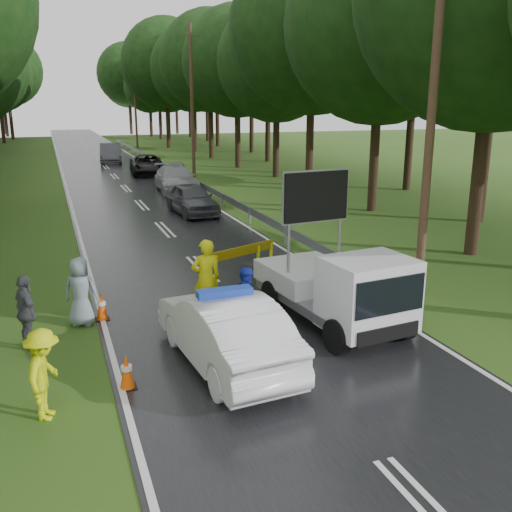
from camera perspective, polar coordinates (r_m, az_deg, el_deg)
name	(u,v)px	position (r m, az deg, el deg)	size (l,w,h in m)	color
ground	(271,343)	(12.61, 1.54, -8.68)	(160.00, 160.00, 0.00)	#2C4F16
road	(114,176)	(41.26, -13.97, 7.73)	(7.00, 140.00, 0.02)	black
guardrail	(168,167)	(41.41, -8.82, 8.77)	(0.12, 60.06, 0.70)	gray
utility_pole_near	(433,103)	(15.84, 17.24, 14.42)	(1.40, 0.24, 10.00)	#493422
utility_pole_mid	(192,101)	(39.85, -6.42, 15.11)	(1.40, 0.24, 10.00)	#493422
utility_pole_far	(135,101)	(65.40, -12.00, 14.92)	(1.40, 0.24, 10.00)	#493422
police_sedan	(225,331)	(11.38, -3.10, -7.46)	(1.94, 4.52, 1.59)	white
work_truck	(339,288)	(13.29, 8.34, -3.18)	(2.38, 4.57, 3.50)	gray
barrier	(238,257)	(16.05, -1.85, -0.10)	(2.56, 1.16, 1.15)	#EFEF0D
officer	(206,279)	(13.78, -5.01, -2.28)	(0.71, 0.47, 1.95)	#D0D20B
civilian	(248,303)	(12.63, -0.82, -4.69)	(0.79, 0.61, 1.62)	#172899
bystander_left	(44,374)	(10.16, -20.43, -11.03)	(1.01, 0.58, 1.57)	#C9DA0B
bystander_mid	(27,312)	(12.98, -21.96, -5.25)	(0.96, 0.40, 1.64)	#42454A
bystander_right	(81,292)	(13.91, -17.12, -3.41)	(0.81, 0.53, 1.65)	gray
queue_car_first	(192,199)	(26.76, -6.43, 5.69)	(1.66, 4.13, 1.41)	#42434A
queue_car_second	(176,179)	(33.50, -8.01, 7.63)	(2.09, 5.14, 1.49)	#98999F
queue_car_third	(148,165)	(41.74, -10.78, 8.94)	(2.31, 5.00, 1.39)	black
queue_car_fourth	(111,153)	(50.66, -14.32, 9.95)	(1.72, 4.94, 1.63)	#46474E
cone_near_left	(127,372)	(10.88, -12.80, -11.23)	(0.33, 0.33, 0.69)	black
cone_center	(207,308)	(13.76, -4.95, -5.16)	(0.32, 0.32, 0.68)	black
cone_far	(284,286)	(15.26, 2.86, -3.05)	(0.32, 0.32, 0.68)	black
cone_left_mid	(101,307)	(14.23, -15.20, -4.90)	(0.34, 0.34, 0.71)	black
cone_right	(336,267)	(17.06, 7.96, -1.05)	(0.36, 0.36, 0.76)	black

